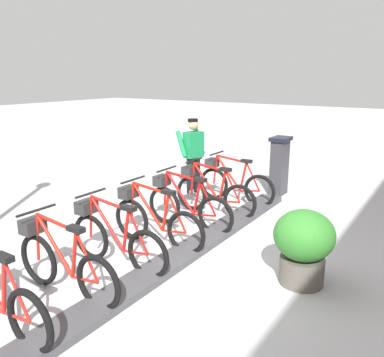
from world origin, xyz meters
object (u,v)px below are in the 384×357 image
at_px(bike_docked_0, 233,182).
at_px(bike_docked_3, 154,219).
at_px(bike_docked_2, 185,204).
at_px(bike_docked_4, 114,238).
at_px(worker_near_rack, 193,153).
at_px(planter_bush, 304,243).
at_px(bike_docked_5, 62,262).
at_px(bike_docked_1, 211,192).
at_px(payment_kiosk, 279,165).

relative_size(bike_docked_0, bike_docked_3, 1.00).
distance_m(bike_docked_2, bike_docked_4, 1.74).
height_order(bike_docked_0, bike_docked_4, same).
bearing_deg(worker_near_rack, bike_docked_0, 173.36).
height_order(bike_docked_0, planter_bush, bike_docked_0).
xyz_separation_m(bike_docked_0, bike_docked_2, (0.00, 1.74, 0.00)).
relative_size(bike_docked_0, bike_docked_5, 1.00).
xyz_separation_m(bike_docked_1, worker_near_rack, (1.06, -0.99, 0.48)).
relative_size(worker_near_rack, planter_bush, 1.71).
bearing_deg(bike_docked_2, bike_docked_5, 90.00).
xyz_separation_m(bike_docked_3, worker_near_rack, (1.06, -2.73, 0.48)).
relative_size(bike_docked_4, worker_near_rack, 1.04).
bearing_deg(bike_docked_2, bike_docked_0, -90.00).
relative_size(bike_docked_3, bike_docked_5, 1.00).
height_order(bike_docked_3, worker_near_rack, worker_near_rack).
relative_size(payment_kiosk, bike_docked_0, 0.74).
height_order(bike_docked_1, planter_bush, bike_docked_1).
relative_size(bike_docked_1, bike_docked_4, 1.00).
distance_m(worker_near_rack, planter_bush, 4.28).
bearing_deg(bike_docked_2, bike_docked_3, 90.00).
height_order(bike_docked_2, planter_bush, bike_docked_2).
bearing_deg(bike_docked_0, worker_near_rack, -6.64).
xyz_separation_m(bike_docked_2, bike_docked_4, (0.00, 1.74, 0.00)).
bearing_deg(bike_docked_4, bike_docked_0, -90.00).
xyz_separation_m(payment_kiosk, bike_docked_1, (0.57, 1.95, -0.24)).
height_order(bike_docked_1, bike_docked_4, same).
distance_m(bike_docked_4, bike_docked_5, 0.87).
distance_m(bike_docked_2, bike_docked_3, 0.87).
bearing_deg(bike_docked_1, bike_docked_5, 90.00).
distance_m(bike_docked_0, bike_docked_1, 0.87).
bearing_deg(bike_docked_0, planter_bush, 132.68).
relative_size(bike_docked_3, planter_bush, 1.77).
xyz_separation_m(bike_docked_1, bike_docked_2, (0.00, 0.87, 0.00)).
relative_size(payment_kiosk, bike_docked_5, 0.74).
relative_size(bike_docked_1, bike_docked_2, 1.00).
xyz_separation_m(payment_kiosk, bike_docked_0, (0.57, 1.08, -0.24)).
relative_size(bike_docked_2, bike_docked_4, 1.00).
height_order(payment_kiosk, bike_docked_4, payment_kiosk).
height_order(payment_kiosk, bike_docked_3, payment_kiosk).
bearing_deg(bike_docked_1, payment_kiosk, -106.31).
xyz_separation_m(bike_docked_4, bike_docked_5, (0.00, 0.87, 0.00)).
bearing_deg(bike_docked_5, bike_docked_1, -90.00).
distance_m(bike_docked_0, planter_bush, 3.40).
bearing_deg(bike_docked_5, bike_docked_0, -90.00).
relative_size(bike_docked_0, planter_bush, 1.77).
height_order(bike_docked_0, bike_docked_3, same).
xyz_separation_m(bike_docked_2, worker_near_rack, (1.06, -1.86, 0.48)).
height_order(payment_kiosk, bike_docked_0, payment_kiosk).
xyz_separation_m(worker_near_rack, planter_bush, (-3.36, 2.62, -0.37)).
bearing_deg(worker_near_rack, bike_docked_3, 111.18).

